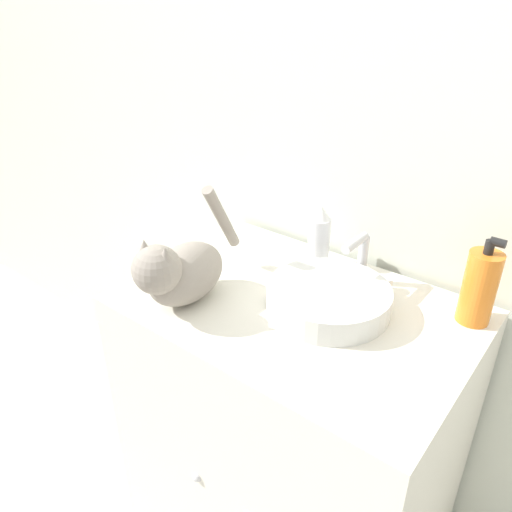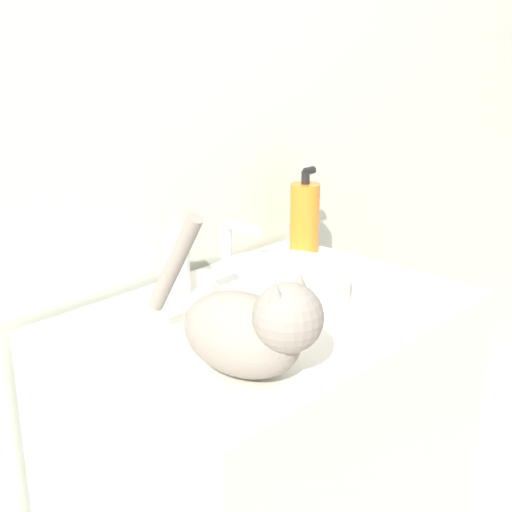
# 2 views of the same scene
# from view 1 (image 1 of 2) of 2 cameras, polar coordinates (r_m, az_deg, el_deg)

# --- Properties ---
(wall_back) EXTENTS (6.00, 0.05, 2.50)m
(wall_back) POSITION_cam_1_polar(r_m,az_deg,el_deg) (1.28, 13.94, 16.24)
(wall_back) COLOR silver
(wall_back) RESTS_ON ground_plane
(vanity_cabinet) EXTENTS (0.79, 0.57, 0.85)m
(vanity_cabinet) POSITION_cam_1_polar(r_m,az_deg,el_deg) (1.45, 4.00, -19.64)
(vanity_cabinet) COLOR silver
(vanity_cabinet) RESTS_ON ground_plane
(sink_basin) EXTENTS (0.28, 0.28, 0.06)m
(sink_basin) POSITION_cam_1_polar(r_m,az_deg,el_deg) (1.15, 8.26, -4.82)
(sink_basin) COLOR silver
(sink_basin) RESTS_ON vanity_cabinet
(faucet) EXTENTS (0.17, 0.11, 0.14)m
(faucet) POSITION_cam_1_polar(r_m,az_deg,el_deg) (1.24, 11.82, -0.66)
(faucet) COLOR silver
(faucet) RESTS_ON vanity_cabinet
(cat) EXTENTS (0.15, 0.35, 0.25)m
(cat) POSITION_cam_1_polar(r_m,az_deg,el_deg) (1.15, -8.63, -1.63)
(cat) COLOR gray
(cat) RESTS_ON vanity_cabinet
(soap_bottle) EXTENTS (0.07, 0.07, 0.21)m
(soap_bottle) POSITION_cam_1_polar(r_m,az_deg,el_deg) (1.17, 24.18, -3.25)
(soap_bottle) COLOR orange
(soap_bottle) RESTS_ON vanity_cabinet
(spray_bottle) EXTENTS (0.06, 0.06, 0.17)m
(spray_bottle) POSITION_cam_1_polar(r_m,az_deg,el_deg) (1.31, 7.23, 2.22)
(spray_bottle) COLOR silver
(spray_bottle) RESTS_ON vanity_cabinet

